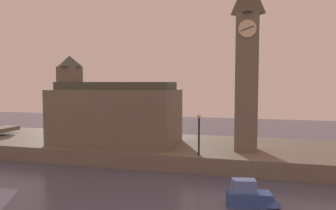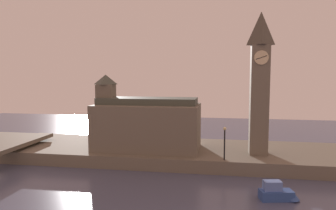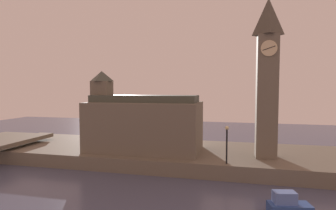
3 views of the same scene
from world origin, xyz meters
The scene contains 5 objects.
far_embankment centered at (0.00, 20.00, 0.75)m, with size 70.00×12.00×1.50m, color #6B6051.
clock_tower centered at (5.30, 18.28, 10.01)m, with size 2.28×2.32×16.42m.
parliament_hall centered at (-8.46, 18.50, 4.68)m, with size 12.93×6.81×9.30m.
streetlamp centered at (1.39, 14.79, 3.79)m, with size 0.36×0.36×3.64m.
boat_tour_blue centered at (5.97, 8.01, 0.61)m, with size 3.55×1.77×1.66m.
Camera 1 is at (6.06, -13.15, 7.89)m, focal length 34.91 mm.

